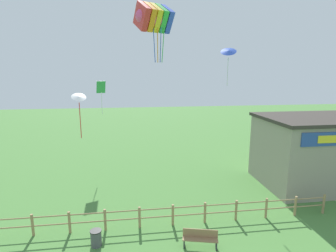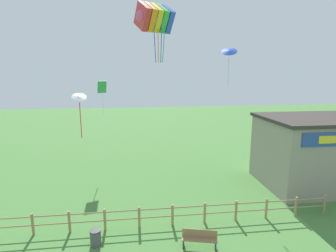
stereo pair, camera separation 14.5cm
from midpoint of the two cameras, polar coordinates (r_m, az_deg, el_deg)
name	(u,v)px [view 1 (the left image)]	position (r m, az deg, el deg)	size (l,w,h in m)	color
wooden_fence	(173,214)	(15.47, 0.78, -18.54)	(18.74, 0.14, 1.22)	#9E7F56
seaside_building	(321,150)	(23.14, 30.13, -4.63)	(9.06, 5.93, 5.26)	gray
park_bench_near_fence	(200,238)	(14.05, 6.71, -23.03)	(1.77, 0.80, 0.88)	olive
trash_bin	(96,238)	(14.54, -15.68, -22.42)	(0.57, 0.57, 0.82)	#4C4C51
kite_rainbow_parafoil	(154,18)	(20.53, -3.34, 22.48)	(3.48, 3.13, 4.26)	#E54C8C
kite_white_delta	(79,99)	(16.97, -19.07, 5.56)	(1.10, 1.06, 2.84)	white
kite_green_diamond	(101,91)	(24.74, -14.51, 7.45)	(0.86, 0.58, 3.01)	green
kite_blue_delta	(228,52)	(21.04, 12.83, 15.45)	(1.50, 1.43, 2.97)	blue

